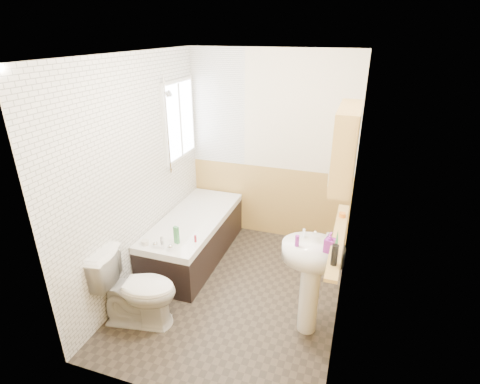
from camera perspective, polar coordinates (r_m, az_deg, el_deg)
name	(u,v)px	position (r m, az deg, el deg)	size (l,w,h in m)	color
floor	(236,291)	(4.34, -0.65, -14.83)	(2.80, 2.80, 0.00)	#2E2720
ceiling	(234,54)	(3.40, -0.85, 20.29)	(2.80, 2.80, 0.00)	white
wall_back	(270,149)	(4.97, 4.64, 6.61)	(2.20, 0.02, 2.50)	#F1E4C7
wall_front	(165,268)	(2.57, -11.32, -11.29)	(2.20, 0.02, 2.50)	#F1E4C7
wall_left	(138,176)	(4.17, -15.33, 2.42)	(0.02, 2.80, 2.50)	#F1E4C7
wall_right	(351,204)	(3.52, 16.61, -1.74)	(0.02, 2.80, 2.50)	#F1E4C7
wainscot_right	(340,272)	(3.89, 14.99, -11.73)	(0.01, 2.80, 1.00)	tan
wainscot_front	(175,350)	(3.07, -9.91, -22.65)	(2.20, 0.01, 1.00)	tan
wainscot_back	(268,201)	(5.22, 4.31, -1.36)	(2.20, 0.01, 1.00)	tan
tile_cladding_left	(139,176)	(4.15, -15.08, 2.38)	(0.01, 2.80, 2.50)	white
tile_return_back	(217,107)	(5.04, -3.46, 12.75)	(0.75, 0.01, 1.50)	white
window	(180,120)	(4.81, -9.19, 10.75)	(0.03, 0.79, 0.99)	white
bathtub	(194,236)	(4.79, -7.00, -6.70)	(0.70, 1.71, 0.70)	black
shower_riser	(168,119)	(4.48, -10.98, 10.93)	(0.10, 0.08, 1.14)	silver
toilet	(137,289)	(3.87, -15.48, -14.05)	(0.44, 0.79, 0.78)	white
sink	(311,271)	(3.54, 10.80, -11.68)	(0.56, 0.45, 1.07)	white
pine_shelf	(338,237)	(3.40, 14.76, -6.70)	(0.10, 1.31, 0.03)	tan
medicine_cabinet	(346,146)	(3.07, 15.82, 6.71)	(0.17, 0.69, 0.62)	tan
foam_can	(335,255)	(2.96, 14.21, -9.28)	(0.05, 0.05, 0.17)	black
green_bottle	(337,242)	(3.06, 14.52, -7.42)	(0.05, 0.05, 0.23)	#388447
black_jar	(342,215)	(3.71, 15.32, -3.38)	(0.06, 0.06, 0.04)	orange
soap_bottle	(329,247)	(3.30, 13.47, -8.22)	(0.08, 0.18, 0.09)	purple
clear_bottle	(297,241)	(3.32, 8.69, -7.36)	(0.04, 0.04, 0.10)	purple
blue_gel	(176,235)	(4.11, -9.67, -6.48)	(0.06, 0.04, 0.20)	#388447
cream_jar	(145,243)	(4.19, -14.25, -7.48)	(0.08, 0.08, 0.05)	silver
orange_bottle	(195,239)	(4.13, -6.82, -7.07)	(0.03, 0.03, 0.08)	maroon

